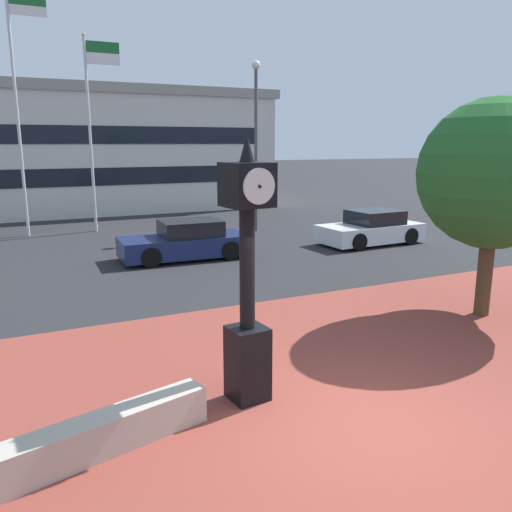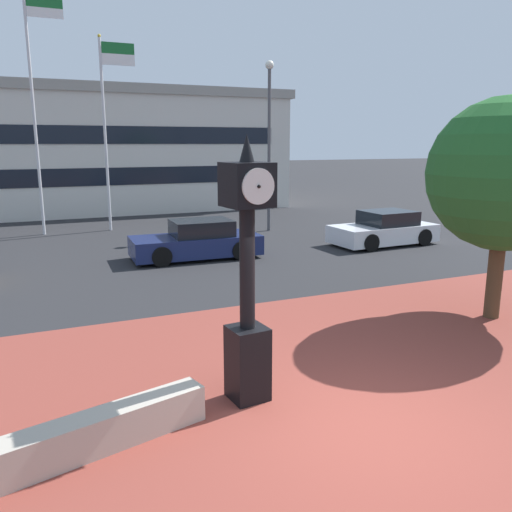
{
  "view_description": "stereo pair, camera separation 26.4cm",
  "coord_description": "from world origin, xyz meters",
  "views": [
    {
      "loc": [
        -4.1,
        -5.18,
        3.78
      ],
      "look_at": [
        -0.98,
        1.32,
        2.2
      ],
      "focal_mm": 36.39,
      "sensor_mm": 36.0,
      "label": 1
    },
    {
      "loc": [
        -3.86,
        -5.29,
        3.78
      ],
      "look_at": [
        -0.98,
        1.32,
        2.2
      ],
      "focal_mm": 36.39,
      "sensor_mm": 36.0,
      "label": 2
    }
  ],
  "objects": [
    {
      "name": "car_street_far",
      "position": [
        8.33,
        10.54,
        0.57
      ],
      "size": [
        4.08,
        2.04,
        1.28
      ],
      "rotation": [
        0.0,
        0.0,
        1.61
      ],
      "color": "silver",
      "rests_on": "ground"
    },
    {
      "name": "street_lamp_post",
      "position": [
        5.68,
        15.21,
        4.31
      ],
      "size": [
        0.36,
        0.36,
        7.12
      ],
      "color": "#4C4C51",
      "rests_on": "ground"
    },
    {
      "name": "car_street_mid",
      "position": [
        1.13,
        11.1,
        0.57
      ],
      "size": [
        4.3,
        1.97,
        1.28
      ],
      "rotation": [
        0.0,
        0.0,
        1.54
      ],
      "color": "navy",
      "rests_on": "ground"
    },
    {
      "name": "ground_plane",
      "position": [
        0.0,
        0.0,
        0.0
      ],
      "size": [
        200.0,
        200.0,
        0.0
      ],
      "primitive_type": "plane",
      "color": "#262628"
    },
    {
      "name": "flagpole_secondary",
      "position": [
        -0.56,
        18.1,
        4.77
      ],
      "size": [
        1.48,
        0.14,
        8.16
      ],
      "color": "silver",
      "rests_on": "ground"
    },
    {
      "name": "plaza_tree",
      "position": [
        5.47,
        2.78,
        3.06
      ],
      "size": [
        3.47,
        3.22,
        4.75
      ],
      "color": "#4C3823",
      "rests_on": "ground"
    },
    {
      "name": "street_clock",
      "position": [
        -1.1,
        1.38,
        1.8
      ],
      "size": [
        0.67,
        0.73,
        3.91
      ],
      "rotation": [
        0.0,
        0.0,
        0.1
      ],
      "color": "black",
      "rests_on": "ground"
    },
    {
      "name": "plaza_brick_paving",
      "position": [
        0.0,
        0.83,
        0.0
      ],
      "size": [
        44.0,
        9.65,
        0.01
      ],
      "primitive_type": "cube",
      "color": "brown",
      "rests_on": "ground"
    },
    {
      "name": "flagpole_primary",
      "position": [
        -3.33,
        18.1,
        5.44
      ],
      "size": [
        1.47,
        0.14,
        9.62
      ],
      "color": "silver",
      "rests_on": "ground"
    },
    {
      "name": "planter_wall",
      "position": [
        -3.48,
        0.82,
        0.25
      ],
      "size": [
        3.2,
        1.19,
        0.5
      ],
      "primitive_type": "cube",
      "rotation": [
        0.0,
        0.0,
        0.26
      ],
      "color": "#ADA393",
      "rests_on": "ground"
    },
    {
      "name": "civic_building",
      "position": [
        -1.95,
        28.7,
        3.4
      ],
      "size": [
        25.14,
        12.83,
        6.78
      ],
      "color": "beige",
      "rests_on": "ground"
    }
  ]
}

